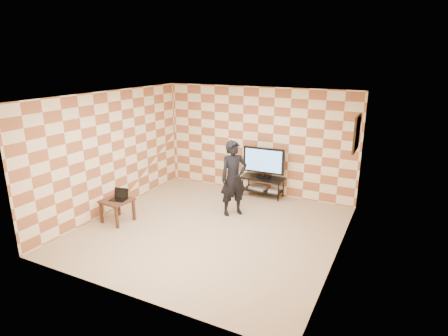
% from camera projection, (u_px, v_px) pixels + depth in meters
% --- Properties ---
extents(floor, '(5.00, 5.00, 0.00)m').
position_uv_depth(floor, '(211.00, 229.00, 7.69)').
color(floor, tan).
rests_on(floor, ground).
extents(wall_back, '(5.00, 0.02, 2.70)m').
position_uv_depth(wall_back, '(258.00, 141.00, 9.44)').
color(wall_back, '#F3E4BA').
rests_on(wall_back, ground).
extents(wall_front, '(5.00, 0.02, 2.70)m').
position_uv_depth(wall_front, '(124.00, 212.00, 5.16)').
color(wall_front, '#F3E4BA').
rests_on(wall_front, ground).
extents(wall_left, '(0.02, 5.00, 2.70)m').
position_uv_depth(wall_left, '(112.00, 152.00, 8.37)').
color(wall_left, '#F3E4BA').
rests_on(wall_left, ground).
extents(wall_right, '(0.02, 5.00, 2.70)m').
position_uv_depth(wall_right, '(342.00, 185.00, 6.23)').
color(wall_right, '#F3E4BA').
rests_on(wall_right, ground).
extents(ceiling, '(5.00, 5.00, 0.02)m').
position_uv_depth(ceiling, '(209.00, 96.00, 6.91)').
color(ceiling, white).
rests_on(ceiling, wall_back).
extents(wall_art, '(0.04, 0.72, 0.72)m').
position_uv_depth(wall_art, '(357.00, 133.00, 7.40)').
color(wall_art, black).
rests_on(wall_art, wall_right).
extents(tv_stand, '(1.07, 0.48, 0.50)m').
position_uv_depth(tv_stand, '(263.00, 182.00, 9.38)').
color(tv_stand, black).
rests_on(tv_stand, floor).
extents(tv, '(1.05, 0.21, 0.76)m').
position_uv_depth(tv, '(264.00, 161.00, 9.22)').
color(tv, black).
rests_on(tv, tv_stand).
extents(dvd_player, '(0.46, 0.36, 0.07)m').
position_uv_depth(dvd_player, '(258.00, 187.00, 9.51)').
color(dvd_player, '#B5B5B7').
rests_on(dvd_player, tv_stand).
extents(game_console, '(0.26, 0.20, 0.06)m').
position_uv_depth(game_console, '(273.00, 191.00, 9.27)').
color(game_console, silver).
rests_on(game_console, tv_stand).
extents(side_table, '(0.62, 0.62, 0.50)m').
position_uv_depth(side_table, '(117.00, 204.00, 7.92)').
color(side_table, '#372313').
rests_on(side_table, floor).
extents(laptop, '(0.37, 0.31, 0.22)m').
position_uv_depth(laptop, '(120.00, 197.00, 7.92)').
color(laptop, black).
rests_on(laptop, side_table).
extents(person, '(0.71, 0.73, 1.69)m').
position_uv_depth(person, '(234.00, 178.00, 8.19)').
color(person, black).
rests_on(person, floor).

